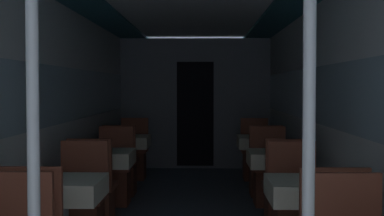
{
  "coord_description": "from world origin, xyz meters",
  "views": [
    {
      "loc": [
        0.14,
        -1.35,
        1.42
      ],
      "look_at": [
        0.05,
        2.91,
        1.25
      ],
      "focal_mm": 50.0,
      "sensor_mm": 36.0,
      "label": 1
    }
  ],
  "objects_px": {
    "dining_table_left_2": "(105,161)",
    "chair_right_near_3": "(264,173)",
    "dining_table_left_1": "(62,194)",
    "chair_right_far_3": "(255,160)",
    "support_pole_left_0": "(33,155)",
    "chair_left_far_3": "(133,160)",
    "chair_left_far_2": "(114,180)",
    "support_pole_right_0": "(309,156)",
    "dining_table_right_2": "(277,162)",
    "chair_left_near_3": "(121,173)",
    "dining_table_right_3": "(260,144)",
    "chair_left_near_2": "(93,202)",
    "chair_right_near_2": "(285,203)",
    "chair_right_far_2": "(269,181)",
    "dining_table_right_1": "(309,195)",
    "chair_right_far_1": "(295,216)",
    "dining_table_left_3": "(128,144)",
    "chair_left_far_1": "(81,215)"
  },
  "relations": [
    {
      "from": "chair_left_near_3",
      "to": "chair_left_far_3",
      "type": "bearing_deg",
      "value": 90.0
    },
    {
      "from": "support_pole_left_0",
      "to": "chair_left_far_3",
      "type": "bearing_deg",
      "value": 93.42
    },
    {
      "from": "chair_left_near_2",
      "to": "chair_right_near_3",
      "type": "height_order",
      "value": "same"
    },
    {
      "from": "chair_left_near_2",
      "to": "dining_table_right_3",
      "type": "xyz_separation_m",
      "value": [
        1.88,
        2.39,
        0.31
      ]
    },
    {
      "from": "chair_left_near_3",
      "to": "chair_left_far_3",
      "type": "xyz_separation_m",
      "value": [
        0.0,
        1.23,
        0.0
      ]
    },
    {
      "from": "chair_left_far_3",
      "to": "dining_table_left_3",
      "type": "bearing_deg",
      "value": 90.0
    },
    {
      "from": "dining_table_right_1",
      "to": "dining_table_right_3",
      "type": "xyz_separation_m",
      "value": [
        0.0,
        3.55,
        0.0
      ]
    },
    {
      "from": "chair_left_near_3",
      "to": "dining_table_left_2",
      "type": "bearing_deg",
      "value": -90.0
    },
    {
      "from": "dining_table_left_3",
      "to": "chair_left_far_3",
      "type": "distance_m",
      "value": 0.69
    },
    {
      "from": "chair_right_near_3",
      "to": "chair_right_far_2",
      "type": "bearing_deg",
      "value": -90.0
    },
    {
      "from": "dining_table_left_2",
      "to": "chair_right_near_3",
      "type": "xyz_separation_m",
      "value": [
        1.88,
        1.16,
        -0.31
      ]
    },
    {
      "from": "chair_left_far_2",
      "to": "support_pole_right_0",
      "type": "distance_m",
      "value": 4.51
    },
    {
      "from": "dining_table_left_3",
      "to": "support_pole_right_0",
      "type": "height_order",
      "value": "support_pole_right_0"
    },
    {
      "from": "chair_right_near_3",
      "to": "chair_right_far_3",
      "type": "distance_m",
      "value": 1.23
    },
    {
      "from": "chair_left_far_3",
      "to": "dining_table_right_1",
      "type": "bearing_deg",
      "value": 114.3
    },
    {
      "from": "chair_left_near_3",
      "to": "support_pole_right_0",
      "type": "xyz_separation_m",
      "value": [
        1.52,
        -4.7,
        0.84
      ]
    },
    {
      "from": "dining_table_right_1",
      "to": "chair_right_near_2",
      "type": "height_order",
      "value": "chair_right_near_2"
    },
    {
      "from": "chair_right_near_2",
      "to": "chair_right_far_3",
      "type": "xyz_separation_m",
      "value": [
        0.0,
        3.01,
        0.0
      ]
    },
    {
      "from": "chair_left_near_2",
      "to": "chair_right_near_2",
      "type": "distance_m",
      "value": 1.88
    },
    {
      "from": "chair_left_near_3",
      "to": "chair_right_far_2",
      "type": "relative_size",
      "value": 1.0
    },
    {
      "from": "support_pole_right_0",
      "to": "dining_table_right_2",
      "type": "relative_size",
      "value": 3.13
    },
    {
      "from": "dining_table_left_2",
      "to": "chair_left_near_2",
      "type": "distance_m",
      "value": 0.69
    },
    {
      "from": "dining_table_left_2",
      "to": "chair_left_near_3",
      "type": "height_order",
      "value": "chair_left_near_3"
    },
    {
      "from": "support_pole_right_0",
      "to": "chair_right_far_2",
      "type": "distance_m",
      "value": 4.26
    },
    {
      "from": "chair_left_near_2",
      "to": "support_pole_left_0",
      "type": "bearing_deg",
      "value": -83.09
    },
    {
      "from": "chair_left_far_3",
      "to": "chair_right_far_3",
      "type": "distance_m",
      "value": 1.88
    },
    {
      "from": "chair_right_near_2",
      "to": "dining_table_right_3",
      "type": "distance_m",
      "value": 2.41
    },
    {
      "from": "chair_left_near_2",
      "to": "dining_table_right_3",
      "type": "height_order",
      "value": "chair_left_near_2"
    },
    {
      "from": "dining_table_left_1",
      "to": "chair_right_far_3",
      "type": "bearing_deg",
      "value": 65.7
    },
    {
      "from": "chair_left_near_2",
      "to": "support_pole_right_0",
      "type": "xyz_separation_m",
      "value": [
        1.52,
        -2.93,
        0.84
      ]
    },
    {
      "from": "dining_table_right_2",
      "to": "chair_left_near_2",
      "type": "bearing_deg",
      "value": -161.84
    },
    {
      "from": "chair_left_near_3",
      "to": "chair_left_far_2",
      "type": "bearing_deg",
      "value": -90.0
    },
    {
      "from": "dining_table_left_1",
      "to": "chair_right_near_2",
      "type": "height_order",
      "value": "chair_right_near_2"
    },
    {
      "from": "dining_table_right_2",
      "to": "dining_table_right_3",
      "type": "height_order",
      "value": "same"
    },
    {
      "from": "dining_table_right_1",
      "to": "chair_right_far_3",
      "type": "bearing_deg",
      "value": 90.0
    },
    {
      "from": "chair_left_far_1",
      "to": "dining_table_left_2",
      "type": "height_order",
      "value": "chair_left_far_1"
    },
    {
      "from": "dining_table_right_1",
      "to": "chair_right_near_2",
      "type": "xyz_separation_m",
      "value": [
        0.0,
        1.16,
        -0.31
      ]
    },
    {
      "from": "dining_table_left_2",
      "to": "chair_left_far_3",
      "type": "height_order",
      "value": "chair_left_far_3"
    },
    {
      "from": "chair_right_near_2",
      "to": "chair_right_far_2",
      "type": "relative_size",
      "value": 1.0
    },
    {
      "from": "chair_left_far_3",
      "to": "chair_right_far_3",
      "type": "bearing_deg",
      "value": -180.0
    },
    {
      "from": "chair_left_near_3",
      "to": "chair_left_near_2",
      "type": "bearing_deg",
      "value": -90.0
    },
    {
      "from": "dining_table_right_2",
      "to": "chair_right_near_3",
      "type": "relative_size",
      "value": 0.77
    },
    {
      "from": "dining_table_left_2",
      "to": "chair_left_far_2",
      "type": "relative_size",
      "value": 0.77
    },
    {
      "from": "dining_table_left_1",
      "to": "dining_table_left_2",
      "type": "bearing_deg",
      "value": 90.0
    },
    {
      "from": "chair_left_near_3",
      "to": "dining_table_right_3",
      "type": "bearing_deg",
      "value": 18.16
    },
    {
      "from": "dining_table_left_1",
      "to": "dining_table_left_2",
      "type": "distance_m",
      "value": 1.77
    },
    {
      "from": "dining_table_right_2",
      "to": "support_pole_left_0",
      "type": "bearing_deg",
      "value": -113.26
    },
    {
      "from": "support_pole_right_0",
      "to": "chair_right_near_2",
      "type": "relative_size",
      "value": 2.43
    },
    {
      "from": "support_pole_left_0",
      "to": "chair_left_far_3",
      "type": "height_order",
      "value": "support_pole_left_0"
    },
    {
      "from": "chair_right_far_1",
      "to": "chair_right_near_2",
      "type": "distance_m",
      "value": 0.54
    }
  ]
}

